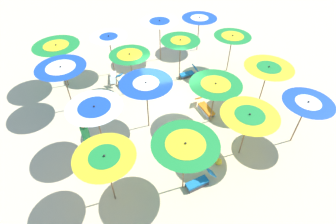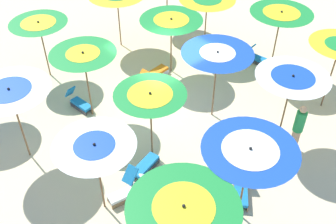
{
  "view_description": "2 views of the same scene",
  "coord_description": "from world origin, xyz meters",
  "px_view_note": "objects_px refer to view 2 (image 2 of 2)",
  "views": [
    {
      "loc": [
        -3.12,
        -9.34,
        8.54
      ],
      "look_at": [
        -0.47,
        -1.35,
        0.88
      ],
      "focal_mm": 28.01,
      "sensor_mm": 36.0,
      "label": 1
    },
    {
      "loc": [
        -7.92,
        6.58,
        8.69
      ],
      "look_at": [
        -1.24,
        0.85,
        1.13
      ],
      "focal_mm": 42.68,
      "sensor_mm": 36.0,
      "label": 2
    }
  ],
  "objects_px": {
    "beach_umbrella_1": "(280,18)",
    "lounger_5": "(259,58)",
    "beach_umbrella_6": "(171,23)",
    "beachgoer_0": "(298,128)",
    "beach_umbrella_9": "(150,100)",
    "beach_umbrella_11": "(39,28)",
    "lounger_0": "(129,192)",
    "beach_umbrella_13": "(95,152)",
    "beach_umbrella_14": "(10,95)",
    "lounger_3": "(154,73)",
    "beach_umbrella_4": "(292,82)",
    "beach_umbrella_12": "(183,212)",
    "beach_umbrella_8": "(249,156)",
    "lounger_1": "(143,167)",
    "beach_ball": "(227,54)",
    "beach_umbrella_5": "(217,58)",
    "beach_umbrella_10": "(84,59)",
    "lounger_4": "(79,102)",
    "beach_umbrella_2": "(207,4)"
  },
  "relations": [
    {
      "from": "beach_ball",
      "to": "lounger_5",
      "type": "bearing_deg",
      "value": -149.94
    },
    {
      "from": "beach_umbrella_5",
      "to": "beach_umbrella_14",
      "type": "distance_m",
      "value": 5.85
    },
    {
      "from": "beach_umbrella_1",
      "to": "beach_umbrella_4",
      "type": "bearing_deg",
      "value": 132.18
    },
    {
      "from": "beach_umbrella_14",
      "to": "beachgoer_0",
      "type": "distance_m",
      "value": 7.98
    },
    {
      "from": "beach_umbrella_10",
      "to": "lounger_5",
      "type": "distance_m",
      "value": 7.04
    },
    {
      "from": "beach_umbrella_1",
      "to": "beach_umbrella_4",
      "type": "height_order",
      "value": "beach_umbrella_1"
    },
    {
      "from": "beach_umbrella_4",
      "to": "beach_umbrella_6",
      "type": "bearing_deg",
      "value": 1.48
    },
    {
      "from": "beachgoer_0",
      "to": "beach_umbrella_6",
      "type": "bearing_deg",
      "value": 9.19
    },
    {
      "from": "beach_umbrella_5",
      "to": "beach_umbrella_4",
      "type": "bearing_deg",
      "value": -160.45
    },
    {
      "from": "beach_umbrella_1",
      "to": "lounger_0",
      "type": "distance_m",
      "value": 7.9
    },
    {
      "from": "lounger_0",
      "to": "beach_ball",
      "type": "distance_m",
      "value": 7.61
    },
    {
      "from": "beach_umbrella_5",
      "to": "beach_umbrella_8",
      "type": "xyz_separation_m",
      "value": [
        -3.2,
        2.28,
        -0.02
      ]
    },
    {
      "from": "beach_umbrella_4",
      "to": "beach_umbrella_8",
      "type": "distance_m",
      "value": 3.22
    },
    {
      "from": "beach_umbrella_4",
      "to": "lounger_1",
      "type": "distance_m",
      "value": 4.76
    },
    {
      "from": "beach_umbrella_10",
      "to": "lounger_4",
      "type": "distance_m",
      "value": 2.05
    },
    {
      "from": "beach_umbrella_9",
      "to": "beach_umbrella_11",
      "type": "bearing_deg",
      "value": 3.56
    },
    {
      "from": "beach_umbrella_4",
      "to": "lounger_1",
      "type": "relative_size",
      "value": 1.75
    },
    {
      "from": "beach_umbrella_4",
      "to": "beach_umbrella_12",
      "type": "xyz_separation_m",
      "value": [
        -1.24,
        5.16,
        0.06
      ]
    },
    {
      "from": "beach_umbrella_6",
      "to": "beach_umbrella_1",
      "type": "bearing_deg",
      "value": -130.75
    },
    {
      "from": "beach_umbrella_13",
      "to": "lounger_3",
      "type": "height_order",
      "value": "beach_umbrella_13"
    },
    {
      "from": "beach_umbrella_4",
      "to": "beach_umbrella_6",
      "type": "relative_size",
      "value": 1.09
    },
    {
      "from": "beach_umbrella_6",
      "to": "lounger_5",
      "type": "height_order",
      "value": "beach_umbrella_6"
    },
    {
      "from": "beach_umbrella_11",
      "to": "lounger_0",
      "type": "bearing_deg",
      "value": 170.42
    },
    {
      "from": "lounger_5",
      "to": "beach_umbrella_6",
      "type": "bearing_deg",
      "value": -130.54
    },
    {
      "from": "beach_umbrella_5",
      "to": "lounger_3",
      "type": "height_order",
      "value": "beach_umbrella_5"
    },
    {
      "from": "beachgoer_0",
      "to": "beach_umbrella_9",
      "type": "bearing_deg",
      "value": 60.57
    },
    {
      "from": "beach_umbrella_6",
      "to": "beach_umbrella_11",
      "type": "relative_size",
      "value": 0.99
    },
    {
      "from": "beach_umbrella_13",
      "to": "beachgoer_0",
      "type": "relative_size",
      "value": 1.42
    },
    {
      "from": "beach_umbrella_6",
      "to": "lounger_1",
      "type": "height_order",
      "value": "beach_umbrella_6"
    },
    {
      "from": "lounger_3",
      "to": "lounger_5",
      "type": "relative_size",
      "value": 1.14
    },
    {
      "from": "beach_umbrella_11",
      "to": "beach_umbrella_13",
      "type": "distance_m",
      "value": 6.55
    },
    {
      "from": "beach_umbrella_8",
      "to": "beach_umbrella_11",
      "type": "height_order",
      "value": "beach_umbrella_8"
    },
    {
      "from": "beach_umbrella_6",
      "to": "beachgoer_0",
      "type": "bearing_deg",
      "value": -179.07
    },
    {
      "from": "beach_umbrella_13",
      "to": "lounger_1",
      "type": "bearing_deg",
      "value": -79.54
    },
    {
      "from": "beach_umbrella_13",
      "to": "lounger_0",
      "type": "height_order",
      "value": "beach_umbrella_13"
    },
    {
      "from": "beach_umbrella_6",
      "to": "beach_umbrella_14",
      "type": "xyz_separation_m",
      "value": [
        -0.57,
        6.04,
        0.27
      ]
    },
    {
      "from": "beachgoer_0",
      "to": "beach_umbrella_5",
      "type": "bearing_deg",
      "value": 23.16
    },
    {
      "from": "beach_umbrella_2",
      "to": "beach_umbrella_5",
      "type": "distance_m",
      "value": 4.15
    },
    {
      "from": "beach_umbrella_4",
      "to": "beach_umbrella_14",
      "type": "height_order",
      "value": "beach_umbrella_14"
    },
    {
      "from": "lounger_4",
      "to": "beach_ball",
      "type": "relative_size",
      "value": 3.96
    },
    {
      "from": "beach_umbrella_6",
      "to": "beach_umbrella_10",
      "type": "height_order",
      "value": "beach_umbrella_10"
    },
    {
      "from": "beach_umbrella_9",
      "to": "beach_umbrella_14",
      "type": "distance_m",
      "value": 3.64
    },
    {
      "from": "beach_umbrella_12",
      "to": "beach_umbrella_13",
      "type": "xyz_separation_m",
      "value": [
        2.6,
        0.35,
        -0.15
      ]
    },
    {
      "from": "beach_umbrella_1",
      "to": "lounger_5",
      "type": "distance_m",
      "value": 2.08
    },
    {
      "from": "beach_umbrella_4",
      "to": "beach_umbrella_13",
      "type": "height_order",
      "value": "beach_umbrella_4"
    },
    {
      "from": "beach_umbrella_9",
      "to": "beachgoer_0",
      "type": "bearing_deg",
      "value": -127.69
    },
    {
      "from": "beach_umbrella_9",
      "to": "lounger_3",
      "type": "distance_m",
      "value": 4.31
    },
    {
      "from": "beach_umbrella_8",
      "to": "lounger_1",
      "type": "relative_size",
      "value": 1.78
    },
    {
      "from": "lounger_3",
      "to": "lounger_4",
      "type": "distance_m",
      "value": 3.01
    },
    {
      "from": "beach_umbrella_10",
      "to": "lounger_4",
      "type": "height_order",
      "value": "beach_umbrella_10"
    }
  ]
}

